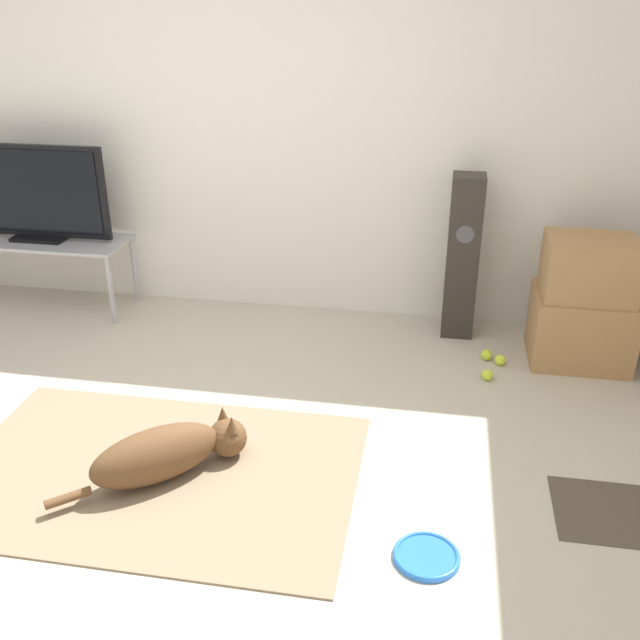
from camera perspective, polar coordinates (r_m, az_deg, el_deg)
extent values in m
plane|color=#BCB29E|center=(3.48, -13.80, -12.46)|extent=(12.00, 12.00, 0.00)
cube|color=silver|center=(4.82, -5.52, 15.48)|extent=(8.00, 0.06, 2.55)
cube|color=#847056|center=(3.52, -13.04, -11.75)|extent=(1.90, 1.24, 0.01)
ellipsoid|color=brown|center=(3.39, -12.99, -10.49)|extent=(0.60, 0.57, 0.26)
sphere|color=brown|center=(3.50, -7.41, -9.31)|extent=(0.19, 0.19, 0.19)
cone|color=brown|center=(3.49, -7.79, -7.48)|extent=(0.06, 0.06, 0.08)
cone|color=brown|center=(3.41, -7.06, -8.29)|extent=(0.06, 0.06, 0.08)
cylinder|color=brown|center=(3.36, -19.50, -13.26)|extent=(0.18, 0.16, 0.04)
cylinder|color=blue|center=(3.04, 8.51, -18.22)|extent=(0.27, 0.27, 0.02)
torus|color=blue|center=(3.03, 8.52, -18.12)|extent=(0.27, 0.27, 0.02)
cube|color=#A87A4C|center=(4.56, 20.13, -0.57)|extent=(0.58, 0.46, 0.43)
cube|color=#A87A4C|center=(4.41, 20.77, 3.92)|extent=(0.51, 0.41, 0.34)
cube|color=#2D2823|center=(4.59, 11.33, 4.93)|extent=(0.20, 0.20, 1.05)
cylinder|color=#4C4C51|center=(4.44, 11.54, 6.71)|extent=(0.11, 0.00, 0.11)
cube|color=#A8A8AD|center=(5.29, -21.40, 5.94)|extent=(1.19, 0.45, 0.02)
cylinder|color=#A8A8AD|center=(4.94, -16.38, 2.28)|extent=(0.04, 0.04, 0.48)
cylinder|color=#A8A8AD|center=(5.27, -14.60, 3.94)|extent=(0.04, 0.04, 0.48)
cube|color=black|center=(5.28, -21.43, 6.17)|extent=(0.36, 0.20, 0.02)
cube|color=black|center=(5.20, -21.96, 9.55)|extent=(1.04, 0.04, 0.62)
cube|color=black|center=(5.18, -22.06, 9.49)|extent=(0.95, 0.01, 0.56)
sphere|color=#C6E033|center=(4.48, 13.18, -2.73)|extent=(0.07, 0.07, 0.07)
sphere|color=#C6E033|center=(4.26, 13.25, -4.30)|extent=(0.07, 0.07, 0.07)
sphere|color=#C6E033|center=(4.44, 14.21, -3.13)|extent=(0.07, 0.07, 0.07)
cube|color=#4C4233|center=(3.46, 22.84, -14.06)|extent=(0.56, 0.44, 0.01)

